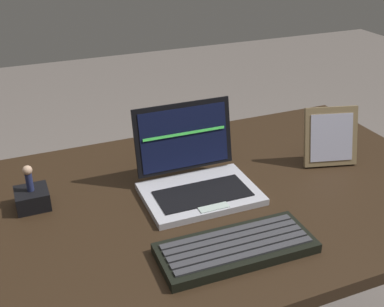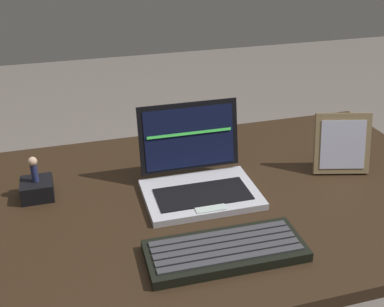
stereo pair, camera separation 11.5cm
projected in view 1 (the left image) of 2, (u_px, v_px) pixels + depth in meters
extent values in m
cube|color=black|center=(209.00, 200.00, 1.24)|extent=(1.33, 0.82, 0.03)
cylinder|color=black|center=(309.00, 203.00, 1.91)|extent=(0.06, 0.06, 0.71)
cube|color=#B7B7C3|center=(200.00, 194.00, 1.22)|extent=(0.29, 0.20, 0.02)
cube|color=black|center=(203.00, 193.00, 1.20)|extent=(0.24, 0.11, 0.00)
cube|color=#B0C3BC|center=(213.00, 207.00, 1.15)|extent=(0.08, 0.03, 0.00)
cube|color=black|center=(184.00, 137.00, 1.27)|extent=(0.27, 0.05, 0.18)
cube|color=black|center=(185.00, 138.00, 1.26)|extent=(0.24, 0.04, 0.16)
cube|color=#4CF259|center=(185.00, 134.00, 1.26)|extent=(0.23, 0.01, 0.01)
cube|color=black|center=(236.00, 248.00, 1.02)|extent=(0.34, 0.14, 0.02)
cube|color=#38383D|center=(246.00, 255.00, 0.98)|extent=(0.31, 0.02, 0.00)
cube|color=#38383D|center=(241.00, 249.00, 1.00)|extent=(0.31, 0.02, 0.00)
cube|color=#38383D|center=(236.00, 243.00, 1.02)|extent=(0.31, 0.02, 0.00)
cube|color=#38383D|center=(232.00, 237.00, 1.03)|extent=(0.31, 0.02, 0.00)
cube|color=#38383D|center=(228.00, 232.00, 1.05)|extent=(0.31, 0.02, 0.00)
cube|color=olive|center=(331.00, 137.00, 1.35)|extent=(0.16, 0.10, 0.16)
cube|color=#B3B4CE|center=(332.00, 138.00, 1.34)|extent=(0.13, 0.07, 0.13)
cube|color=olive|center=(323.00, 153.00, 1.41)|extent=(0.02, 0.02, 0.03)
cube|color=black|center=(32.00, 198.00, 1.18)|extent=(0.08, 0.08, 0.05)
cylinder|color=navy|center=(29.00, 182.00, 1.15)|extent=(0.02, 0.02, 0.05)
sphere|color=tan|center=(27.00, 170.00, 1.14)|extent=(0.02, 0.02, 0.02)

